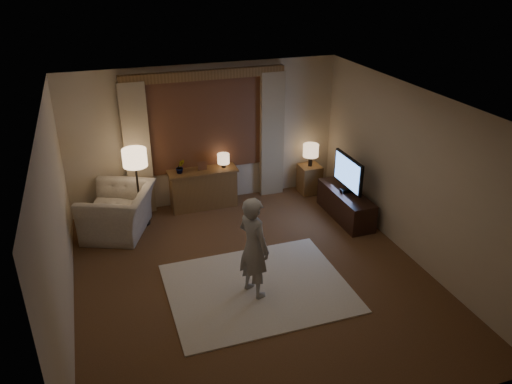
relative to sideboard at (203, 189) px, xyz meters
name	(u,v)px	position (x,y,z in m)	size (l,w,h in m)	color
room	(243,182)	(0.15, -2.00, 0.98)	(5.04, 5.54, 2.64)	brown
rug	(258,288)	(0.12, -2.75, -0.34)	(2.50, 2.00, 0.02)	#F3E8CD
sideboard	(203,189)	(0.00, 0.00, 0.00)	(1.20, 0.40, 0.70)	brown
picture_frame	(202,167)	(0.00, 0.00, 0.45)	(0.16, 0.02, 0.20)	brown
plant	(180,167)	(-0.40, 0.00, 0.50)	(0.17, 0.13, 0.30)	#999999
table_lamp_sideboard	(223,159)	(0.40, 0.00, 0.55)	(0.22, 0.22, 0.30)	black
floor_lamp	(135,162)	(-1.20, -0.31, 0.82)	(0.41, 0.41, 1.39)	black
armchair	(119,211)	(-1.56, -0.48, 0.04)	(1.19, 1.04, 0.78)	beige
side_table	(309,179)	(2.13, -0.05, -0.07)	(0.40, 0.40, 0.56)	brown
table_lamp_side	(311,151)	(2.13, -0.05, 0.52)	(0.30, 0.30, 0.44)	black
tv_stand	(345,205)	(2.30, -1.23, -0.10)	(0.45, 1.40, 0.50)	black
tv	(348,173)	(2.30, -1.23, 0.52)	(0.22, 0.92, 0.66)	black
person	(254,247)	(0.03, -2.83, 0.40)	(0.53, 0.35, 1.46)	#AFABA2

